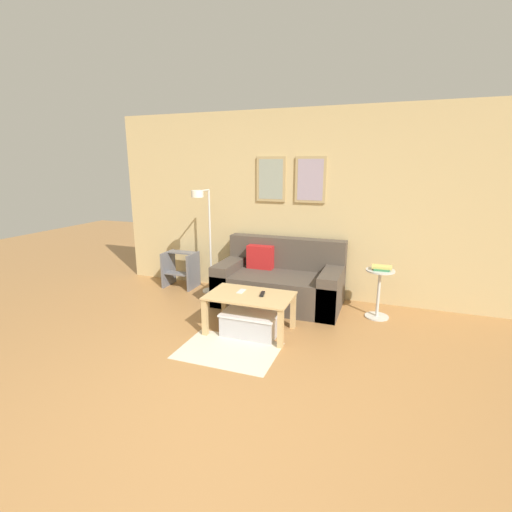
{
  "coord_description": "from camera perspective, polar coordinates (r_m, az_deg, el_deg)",
  "views": [
    {
      "loc": [
        1.18,
        -1.93,
        1.82
      ],
      "look_at": [
        -0.17,
        1.78,
        0.85
      ],
      "focal_mm": 26.0,
      "sensor_mm": 36.0,
      "label": 1
    }
  ],
  "objects": [
    {
      "name": "ground_plane",
      "position": [
        2.9,
        -9.88,
        -25.24
      ],
      "size": [
        16.0,
        16.0,
        0.0
      ],
      "primitive_type": "plane",
      "color": "#A87542"
    },
    {
      "name": "wall_back",
      "position": [
        5.19,
        6.8,
        7.76
      ],
      "size": [
        5.6,
        0.09,
        2.55
      ],
      "color": "tan",
      "rests_on": "ground_plane"
    },
    {
      "name": "storage_bin",
      "position": [
        4.17,
        -0.71,
        -10.16
      ],
      "size": [
        0.62,
        0.44,
        0.25
      ],
      "color": "#B2B2B7",
      "rests_on": "ground_plane"
    },
    {
      "name": "floor_lamp",
      "position": [
        5.2,
        -7.88,
        3.42
      ],
      "size": [
        0.27,
        0.54,
        1.5
      ],
      "color": "silver",
      "rests_on": "ground_plane"
    },
    {
      "name": "cell_phone",
      "position": [
        4.2,
        -2.28,
        -5.43
      ],
      "size": [
        0.07,
        0.14,
        0.01
      ],
      "primitive_type": "cube",
      "rotation": [
        0.0,
        0.0,
        0.01
      ],
      "color": "silver",
      "rests_on": "coffee_table"
    },
    {
      "name": "coffee_table",
      "position": [
        4.12,
        -0.95,
        -7.03
      ],
      "size": [
        0.94,
        0.58,
        0.43
      ],
      "color": "tan",
      "rests_on": "ground_plane"
    },
    {
      "name": "book_stack",
      "position": [
        4.66,
        18.78,
        -1.73
      ],
      "size": [
        0.23,
        0.16,
        0.05
      ],
      "color": "#387F4C",
      "rests_on": "side_table"
    },
    {
      "name": "couch",
      "position": [
        4.99,
        3.67,
        -4.05
      ],
      "size": [
        1.63,
        0.88,
        0.85
      ],
      "color": "#4C4238",
      "rests_on": "ground_plane"
    },
    {
      "name": "side_table",
      "position": [
        4.73,
        18.38,
        -4.86
      ],
      "size": [
        0.34,
        0.34,
        0.6
      ],
      "color": "silver",
      "rests_on": "ground_plane"
    },
    {
      "name": "step_stool",
      "position": [
        5.76,
        -11.52,
        -1.89
      ],
      "size": [
        0.47,
        0.37,
        0.54
      ],
      "color": "slate",
      "rests_on": "ground_plane"
    },
    {
      "name": "remote_control",
      "position": [
        4.09,
        0.99,
        -5.86
      ],
      "size": [
        0.07,
        0.15,
        0.02
      ],
      "primitive_type": "cube",
      "rotation": [
        0.0,
        0.0,
        0.19
      ],
      "color": "black",
      "rests_on": "coffee_table"
    },
    {
      "name": "area_rug",
      "position": [
        3.86,
        -4.27,
        -14.27
      ],
      "size": [
        0.98,
        0.69,
        0.01
      ],
      "primitive_type": "cube",
      "color": "beige",
      "rests_on": "ground_plane"
    }
  ]
}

